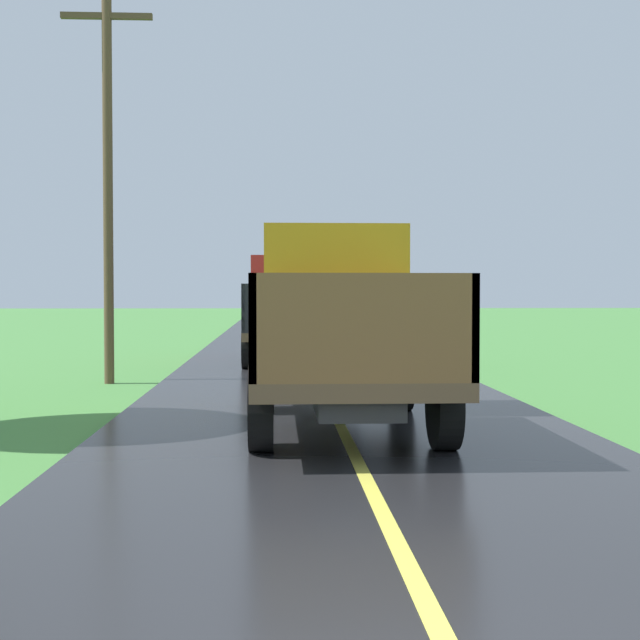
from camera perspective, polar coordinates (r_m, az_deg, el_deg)
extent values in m
cube|color=#2D2D30|center=(11.60, 1.48, -4.16)|extent=(0.90, 5.51, 0.24)
cube|color=brown|center=(11.58, 1.48, -3.17)|extent=(2.30, 5.80, 0.20)
cube|color=gold|center=(13.48, 0.85, 2.00)|extent=(2.10, 1.90, 1.90)
cube|color=black|center=(14.44, 0.60, 3.31)|extent=(1.78, 0.02, 0.76)
cube|color=brown|center=(10.54, -4.14, -0.13)|extent=(0.08, 3.85, 1.10)
cube|color=brown|center=(10.72, 7.80, -0.11)|extent=(0.08, 3.85, 1.10)
cube|color=brown|center=(8.70, 2.92, -0.54)|extent=(2.30, 0.08, 1.10)
cube|color=brown|center=(12.45, 1.16, 0.17)|extent=(2.30, 0.08, 1.10)
cylinder|color=black|center=(13.37, -3.61, -3.80)|extent=(0.28, 1.00, 1.00)
cylinder|color=black|center=(13.51, 5.35, -3.74)|extent=(0.28, 1.00, 1.00)
cylinder|color=black|center=(10.00, -3.86, -5.70)|extent=(0.28, 1.00, 1.00)
cylinder|color=black|center=(10.18, 8.10, -5.58)|extent=(0.28, 1.00, 1.00)
ellipsoid|color=#8DBC1F|center=(10.76, 1.38, -0.25)|extent=(0.41, 0.45, 0.38)
ellipsoid|color=#86B826|center=(11.58, 3.98, -1.80)|extent=(0.60, 0.62, 0.47)
ellipsoid|color=#7BB524|center=(10.91, 1.48, -0.47)|extent=(0.55, 0.64, 0.42)
ellipsoid|color=#80B430|center=(9.01, 2.75, 1.47)|extent=(0.50, 0.59, 0.39)
ellipsoid|color=#77AC31|center=(9.94, 1.04, 1.33)|extent=(0.41, 0.42, 0.50)
ellipsoid|color=#88AD22|center=(9.89, 5.51, -2.43)|extent=(0.46, 0.51, 0.47)
ellipsoid|color=#7DAF2D|center=(12.03, -0.11, -0.06)|extent=(0.53, 0.48, 0.48)
ellipsoid|color=#81B22E|center=(11.15, 5.23, 1.48)|extent=(0.54, 0.67, 0.43)
cube|color=#2D2D30|center=(22.33, -1.90, -1.28)|extent=(0.90, 5.51, 0.24)
cube|color=brown|center=(22.32, -1.90, -0.77)|extent=(2.30, 5.80, 0.20)
cube|color=red|center=(24.25, -1.98, 1.92)|extent=(2.10, 1.90, 1.90)
cube|color=black|center=(25.20, -2.02, 2.67)|extent=(1.78, 0.02, 0.76)
cube|color=#232328|center=(21.33, -4.84, 0.85)|extent=(0.08, 3.85, 1.10)
cube|color=#232328|center=(21.37, 1.12, 0.86)|extent=(0.08, 3.85, 1.10)
cube|color=#232328|center=(19.44, -1.76, 0.77)|extent=(2.30, 0.08, 1.10)
cube|color=#232328|center=(23.21, -1.94, 0.94)|extent=(2.30, 0.08, 1.10)
cylinder|color=black|center=(24.14, -4.47, -1.29)|extent=(0.28, 1.00, 1.00)
cylinder|color=black|center=(24.17, 0.51, -1.28)|extent=(0.28, 1.00, 1.00)
cylinder|color=black|center=(20.75, -4.73, -1.80)|extent=(0.28, 1.00, 1.00)
cylinder|color=black|center=(20.79, 1.07, -1.79)|extent=(0.28, 1.00, 1.00)
ellipsoid|color=#86BA2F|center=(22.87, -3.17, 1.55)|extent=(0.43, 0.50, 0.47)
ellipsoid|color=#87B722|center=(22.63, -1.48, 0.00)|extent=(0.53, 0.57, 0.41)
ellipsoid|color=#7BBB34|center=(20.99, 0.58, 0.64)|extent=(0.49, 0.60, 0.46)
ellipsoid|color=#7BAC27|center=(22.23, -3.76, -0.11)|extent=(0.42, 0.53, 0.46)
ellipsoid|color=#7FB627|center=(22.66, -0.37, -0.09)|extent=(0.58, 0.63, 0.51)
ellipsoid|color=#84B82D|center=(20.29, -1.11, 1.53)|extent=(0.56, 0.59, 0.46)
cylinder|color=brown|center=(18.65, -13.65, 8.15)|extent=(0.20, 0.20, 7.92)
cube|color=brown|center=(19.38, -13.73, 18.68)|extent=(1.85, 0.12, 0.12)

